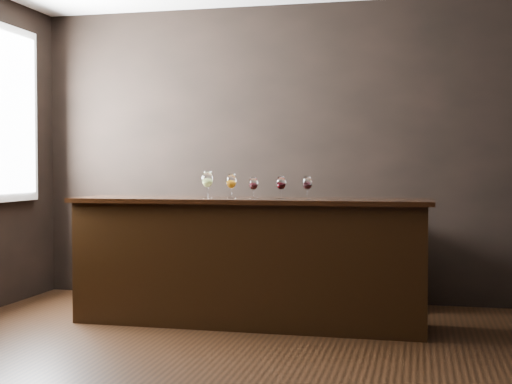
% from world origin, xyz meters
% --- Properties ---
extents(ground, '(5.00, 5.00, 0.00)m').
position_xyz_m(ground, '(0.00, 0.00, 0.00)').
color(ground, black).
rests_on(ground, ground).
extents(room_shell, '(5.02, 4.52, 2.81)m').
position_xyz_m(room_shell, '(-0.23, 0.11, 1.81)').
color(room_shell, black).
rests_on(room_shell, ground).
extents(bar_counter, '(2.80, 0.62, 0.98)m').
position_xyz_m(bar_counter, '(-0.15, 1.12, 0.49)').
color(bar_counter, black).
rests_on(bar_counter, ground).
extents(bar_top, '(2.89, 0.69, 0.04)m').
position_xyz_m(bar_top, '(-0.15, 1.12, 1.00)').
color(bar_top, black).
rests_on(bar_top, bar_counter).
extents(back_bar_shelf, '(2.17, 0.40, 0.78)m').
position_xyz_m(back_bar_shelf, '(-0.13, 2.03, 0.39)').
color(back_bar_shelf, black).
rests_on(back_bar_shelf, ground).
extents(glass_white, '(0.09, 0.09, 0.22)m').
position_xyz_m(glass_white, '(-0.50, 1.12, 1.16)').
color(glass_white, white).
rests_on(glass_white, bar_top).
extents(glass_amber, '(0.08, 0.08, 0.19)m').
position_xyz_m(glass_amber, '(-0.30, 1.13, 1.15)').
color(glass_amber, white).
rests_on(glass_amber, bar_top).
extents(glass_red_a, '(0.07, 0.07, 0.17)m').
position_xyz_m(glass_red_a, '(-0.11, 1.09, 1.13)').
color(glass_red_a, white).
rests_on(glass_red_a, bar_top).
extents(glass_red_b, '(0.08, 0.08, 0.18)m').
position_xyz_m(glass_red_b, '(0.12, 1.09, 1.14)').
color(glass_red_b, white).
rests_on(glass_red_b, bar_top).
extents(glass_red_c, '(0.08, 0.08, 0.18)m').
position_xyz_m(glass_red_c, '(0.32, 1.15, 1.13)').
color(glass_red_c, white).
rests_on(glass_red_c, bar_top).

